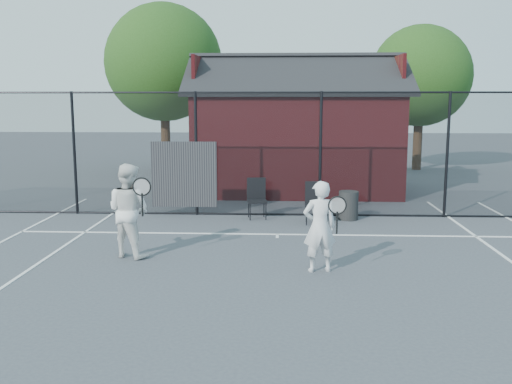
{
  "coord_description": "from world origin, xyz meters",
  "views": [
    {
      "loc": [
        0.11,
        -8.68,
        2.81
      ],
      "look_at": [
        -0.39,
        1.8,
        1.1
      ],
      "focal_mm": 40.0,
      "sensor_mm": 36.0,
      "label": 1
    }
  ],
  "objects_px": {
    "clubhouse": "(296,139)",
    "chair_left": "(315,204)",
    "player_back": "(129,210)",
    "chair_right": "(257,199)",
    "waste_bin": "(348,205)",
    "player_front": "(320,226)"
  },
  "relations": [
    {
      "from": "clubhouse",
      "to": "player_front",
      "type": "height_order",
      "value": "clubhouse"
    },
    {
      "from": "player_back",
      "to": "chair_left",
      "type": "xyz_separation_m",
      "value": [
        3.49,
        2.89,
        -0.38
      ]
    },
    {
      "from": "chair_left",
      "to": "chair_right",
      "type": "bearing_deg",
      "value": 161.12
    },
    {
      "from": "player_front",
      "to": "chair_right",
      "type": "relative_size",
      "value": 1.61
    },
    {
      "from": "clubhouse",
      "to": "chair_right",
      "type": "relative_size",
      "value": 6.94
    },
    {
      "from": "chair_right",
      "to": "waste_bin",
      "type": "height_order",
      "value": "chair_right"
    },
    {
      "from": "clubhouse",
      "to": "player_back",
      "type": "xyz_separation_m",
      "value": [
        -3.15,
        -7.79,
        -0.76
      ]
    },
    {
      "from": "player_front",
      "to": "chair_left",
      "type": "height_order",
      "value": "player_front"
    },
    {
      "from": "chair_left",
      "to": "waste_bin",
      "type": "bearing_deg",
      "value": 33.0
    },
    {
      "from": "clubhouse",
      "to": "player_front",
      "type": "distance_m",
      "value": 8.6
    },
    {
      "from": "clubhouse",
      "to": "chair_left",
      "type": "distance_m",
      "value": 5.04
    },
    {
      "from": "waste_bin",
      "to": "clubhouse",
      "type": "bearing_deg",
      "value": 104.72
    },
    {
      "from": "player_back",
      "to": "waste_bin",
      "type": "distance_m",
      "value": 5.51
    },
    {
      "from": "player_front",
      "to": "player_back",
      "type": "xyz_separation_m",
      "value": [
        -3.36,
        0.76,
        0.09
      ]
    },
    {
      "from": "chair_right",
      "to": "waste_bin",
      "type": "bearing_deg",
      "value": -9.18
    },
    {
      "from": "player_front",
      "to": "waste_bin",
      "type": "bearing_deg",
      "value": 77.22
    },
    {
      "from": "clubhouse",
      "to": "chair_left",
      "type": "height_order",
      "value": "clubhouse"
    },
    {
      "from": "chair_left",
      "to": "chair_right",
      "type": "xyz_separation_m",
      "value": [
        -1.34,
        0.5,
        0.0
      ]
    },
    {
      "from": "chair_left",
      "to": "player_back",
      "type": "bearing_deg",
      "value": -138.65
    },
    {
      "from": "player_front",
      "to": "waste_bin",
      "type": "distance_m",
      "value": 4.28
    },
    {
      "from": "player_front",
      "to": "player_back",
      "type": "height_order",
      "value": "player_back"
    },
    {
      "from": "player_back",
      "to": "chair_left",
      "type": "distance_m",
      "value": 4.55
    }
  ]
}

